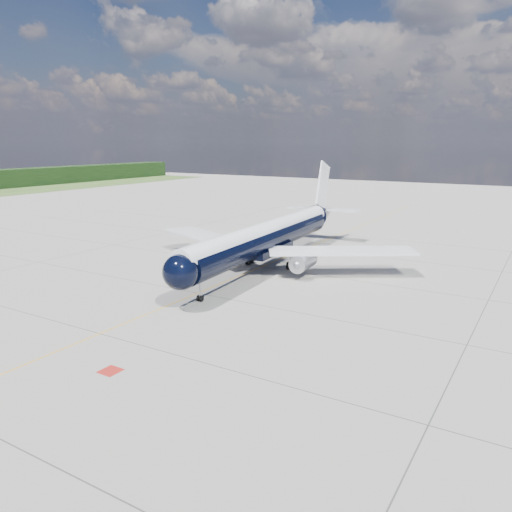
% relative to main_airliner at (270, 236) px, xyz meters
% --- Properties ---
extents(ground, '(320.00, 320.00, 0.00)m').
position_rel_main_airliner_xyz_m(ground, '(-0.86, 4.27, -4.46)').
color(ground, '#99958E').
rests_on(ground, ground).
extents(taxiway_centerline, '(0.16, 160.00, 0.01)m').
position_rel_main_airliner_xyz_m(taxiway_centerline, '(-0.86, -0.73, -4.46)').
color(taxiway_centerline, orange).
rests_on(taxiway_centerline, ground).
extents(red_marking, '(1.60, 1.60, 0.01)m').
position_rel_main_airliner_xyz_m(red_marking, '(5.94, -35.73, -4.46)').
color(red_marking, maroon).
rests_on(red_marking, ground).
extents(main_airliner, '(40.79, 49.77, 14.37)m').
position_rel_main_airliner_xyz_m(main_airliner, '(0.00, 0.00, 0.00)').
color(main_airliner, black).
rests_on(main_airliner, ground).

